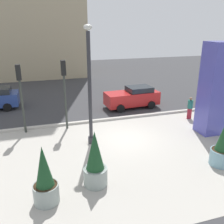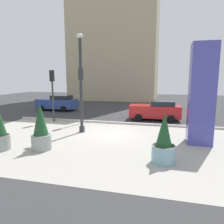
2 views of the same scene
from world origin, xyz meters
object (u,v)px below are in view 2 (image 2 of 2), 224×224
potted_plant_mid_plaza (0,131)px  traffic_light_far_side (81,87)px  art_pillar_blue (202,94)px  potted_plant_near_right (41,130)px  car_passing_lane (57,103)px  lamp_post (81,86)px  car_intersection (156,110)px  traffic_light_corner (52,87)px  pedestrian_on_sidewalk (198,120)px  potted_plant_by_pillar (164,143)px

potted_plant_mid_plaza → traffic_light_far_side: bearing=76.4°
art_pillar_blue → potted_plant_mid_plaza: (-10.08, -3.71, -1.78)m
potted_plant_near_right → car_passing_lane: bearing=114.8°
lamp_post → car_passing_lane: lamp_post is taller
lamp_post → car_intersection: lamp_post is taller
traffic_light_far_side → potted_plant_mid_plaza: bearing=-103.6°
art_pillar_blue → traffic_light_corner: (-10.98, 3.36, 0.13)m
lamp_post → pedestrian_on_sidewalk: size_ratio=4.04×
potted_plant_mid_plaza → potted_plant_by_pillar: bearing=2.0°
car_intersection → lamp_post: bearing=-130.9°
art_pillar_blue → car_passing_lane: (-13.64, 8.96, -1.91)m
potted_plant_mid_plaza → traffic_light_far_side: size_ratio=0.54×
potted_plant_mid_plaza → art_pillar_blue: bearing=20.2°
traffic_light_far_side → potted_plant_near_right: bearing=-86.7°
potted_plant_by_pillar → traffic_light_corner: (-9.08, 6.78, 1.99)m
traffic_light_far_side → car_intersection: 6.71m
lamp_post → potted_plant_near_right: (-0.67, -3.84, -2.08)m
lamp_post → potted_plant_mid_plaza: lamp_post is taller
pedestrian_on_sidewalk → car_intersection: bearing=128.7°
potted_plant_mid_plaza → car_passing_lane: 13.17m
potted_plant_by_pillar → potted_plant_mid_plaza: bearing=-178.0°
lamp_post → car_passing_lane: (-6.28, 8.30, -2.28)m
car_passing_lane → car_intersection: car_passing_lane is taller
potted_plant_mid_plaza → pedestrian_on_sidewalk: bearing=30.7°
potted_plant_near_right → pedestrian_on_sidewalk: bearing=34.0°
pedestrian_on_sidewalk → car_passing_lane: bearing=154.7°
potted_plant_near_right → art_pillar_blue: bearing=21.6°
traffic_light_corner → pedestrian_on_sidewalk: (11.21, -0.96, -2.01)m
potted_plant_by_pillar → car_intersection: bearing=94.8°
potted_plant_mid_plaza → potted_plant_by_pillar: potted_plant_mid_plaza is taller
lamp_post → art_pillar_blue: lamp_post is taller
lamp_post → potted_plant_by_pillar: bearing=-36.8°
lamp_post → potted_plant_mid_plaza: size_ratio=2.70×
art_pillar_blue → potted_plant_near_right: 8.81m
potted_plant_by_pillar → potted_plant_near_right: bearing=177.7°
art_pillar_blue → traffic_light_corner: bearing=163.0°
traffic_light_far_side → pedestrian_on_sidewalk: traffic_light_far_side is taller
potted_plant_mid_plaza → car_intersection: 12.24m
pedestrian_on_sidewalk → traffic_light_far_side: bearing=174.5°
lamp_post → traffic_light_corner: size_ratio=1.52×
potted_plant_near_right → pedestrian_on_sidewalk: potted_plant_near_right is taller
car_passing_lane → pedestrian_on_sidewalk: 15.35m
lamp_post → art_pillar_blue: bearing=-5.2°
potted_plant_near_right → car_passing_lane: (-5.61, 12.14, -0.21)m
traffic_light_corner → car_passing_lane: bearing=115.4°
traffic_light_far_side → potted_plant_by_pillar: bearing=-45.6°
lamp_post → potted_plant_by_pillar: lamp_post is taller
lamp_post → traffic_light_far_side: size_ratio=1.46×
potted_plant_near_right → car_intersection: (5.34, 9.23, -0.21)m
traffic_light_far_side → traffic_light_corner: bearing=177.1°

